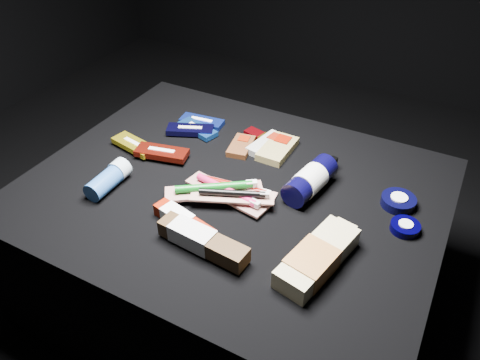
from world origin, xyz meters
The scene contains 22 objects.
ground centered at (0.00, 0.00, 0.00)m, with size 3.00×3.00×0.00m, color black.
cloth_table centered at (0.00, 0.00, 0.20)m, with size 0.98×0.78×0.40m, color black.
luna_bar_0 centered at (-0.22, 0.22, 0.41)m, with size 0.13×0.06×0.02m.
luna_bar_1 centered at (-0.21, 0.17, 0.41)m, with size 0.13×0.08×0.02m.
luna_bar_2 centered at (-0.22, 0.16, 0.41)m, with size 0.14×0.10×0.02m.
luna_bar_3 centered at (-0.31, 0.02, 0.42)m, with size 0.14×0.07×0.02m.
luna_bar_4 centered at (-0.22, 0.02, 0.42)m, with size 0.15×0.08×0.02m.
clif_bar_0 centered at (-0.06, 0.16, 0.41)m, with size 0.07×0.11×0.02m.
clif_bar_1 centered at (0.00, 0.20, 0.41)m, with size 0.09×0.13×0.02m.
clif_bar_2 centered at (0.03, 0.19, 0.41)m, with size 0.07×0.13×0.02m.
power_bar centered at (-0.02, 0.23, 0.41)m, with size 0.12×0.06×0.01m.
lotion_bottle centered at (0.17, 0.07, 0.43)m, with size 0.09×0.21×0.07m.
cream_tin_upper centered at (0.37, 0.12, 0.41)m, with size 0.08×0.08×0.02m.
cream_tin_lower centered at (0.40, 0.04, 0.41)m, with size 0.06×0.06×0.02m.
bodywash_bottle centered at (0.27, -0.14, 0.42)m, with size 0.11×0.23×0.05m.
deodorant_stick centered at (-0.26, -0.14, 0.42)m, with size 0.05×0.12×0.05m.
toothbrush_pack_0 centered at (0.01, -0.01, 0.41)m, with size 0.21×0.07×0.02m.
toothbrush_pack_1 centered at (0.01, -0.04, 0.42)m, with size 0.22×0.09×0.02m.
toothbrush_pack_2 centered at (-0.02, -0.05, 0.42)m, with size 0.22×0.17×0.03m.
toothbrush_pack_3 centered at (0.03, -0.06, 0.43)m, with size 0.19×0.12×0.02m.
toothpaste_carton_red centered at (-0.03, -0.17, 0.41)m, with size 0.17×0.07×0.03m.
toothpaste_carton_green centered at (0.04, -0.21, 0.42)m, with size 0.21×0.06×0.04m.
Camera 1 is at (0.43, -0.77, 1.11)m, focal length 35.00 mm.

